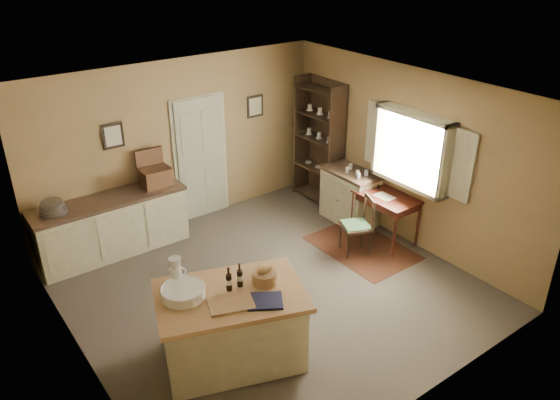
{
  "coord_description": "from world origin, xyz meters",
  "views": [
    {
      "loc": [
        -3.56,
        -5.02,
        4.42
      ],
      "look_at": [
        0.34,
        0.27,
        1.15
      ],
      "focal_mm": 35.0,
      "sensor_mm": 36.0,
      "label": 1
    }
  ],
  "objects_px": {
    "writing_desk": "(386,201)",
    "right_cabinet": "(350,196)",
    "work_island": "(231,325)",
    "sideboard": "(112,223)",
    "desk_chair": "(356,226)",
    "shelving_unit": "(321,142)"
  },
  "relations": [
    {
      "from": "writing_desk",
      "to": "shelving_unit",
      "type": "height_order",
      "value": "shelving_unit"
    },
    {
      "from": "work_island",
      "to": "writing_desk",
      "type": "relative_size",
      "value": 1.9
    },
    {
      "from": "shelving_unit",
      "to": "right_cabinet",
      "type": "bearing_deg",
      "value": -99.27
    },
    {
      "from": "work_island",
      "to": "sideboard",
      "type": "bearing_deg",
      "value": 113.35
    },
    {
      "from": "sideboard",
      "to": "shelving_unit",
      "type": "distance_m",
      "value": 3.77
    },
    {
      "from": "writing_desk",
      "to": "right_cabinet",
      "type": "relative_size",
      "value": 0.99
    },
    {
      "from": "sideboard",
      "to": "desk_chair",
      "type": "distance_m",
      "value": 3.64
    },
    {
      "from": "work_island",
      "to": "desk_chair",
      "type": "distance_m",
      "value": 2.84
    },
    {
      "from": "writing_desk",
      "to": "desk_chair",
      "type": "distance_m",
      "value": 0.67
    },
    {
      "from": "work_island",
      "to": "shelving_unit",
      "type": "xyz_separation_m",
      "value": [
        3.5,
        2.62,
        0.61
      ]
    },
    {
      "from": "work_island",
      "to": "sideboard",
      "type": "xyz_separation_m",
      "value": [
        -0.2,
        3.03,
        -0.0
      ]
    },
    {
      "from": "sideboard",
      "to": "right_cabinet",
      "type": "bearing_deg",
      "value": -21.19
    },
    {
      "from": "writing_desk",
      "to": "right_cabinet",
      "type": "height_order",
      "value": "right_cabinet"
    },
    {
      "from": "sideboard",
      "to": "writing_desk",
      "type": "xyz_separation_m",
      "value": [
        3.54,
        -2.17,
        0.19
      ]
    },
    {
      "from": "desk_chair",
      "to": "right_cabinet",
      "type": "bearing_deg",
      "value": 75.09
    },
    {
      "from": "work_island",
      "to": "desk_chair",
      "type": "xyz_separation_m",
      "value": [
        2.71,
        0.85,
        -0.03
      ]
    },
    {
      "from": "writing_desk",
      "to": "desk_chair",
      "type": "bearing_deg",
      "value": -178.65
    },
    {
      "from": "work_island",
      "to": "right_cabinet",
      "type": "relative_size",
      "value": 1.88
    },
    {
      "from": "work_island",
      "to": "sideboard",
      "type": "distance_m",
      "value": 3.04
    },
    {
      "from": "sideboard",
      "to": "desk_chair",
      "type": "xyz_separation_m",
      "value": [
        2.91,
        -2.18,
        -0.03
      ]
    },
    {
      "from": "writing_desk",
      "to": "shelving_unit",
      "type": "distance_m",
      "value": 1.81
    },
    {
      "from": "work_island",
      "to": "writing_desk",
      "type": "bearing_deg",
      "value": 34.2
    }
  ]
}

